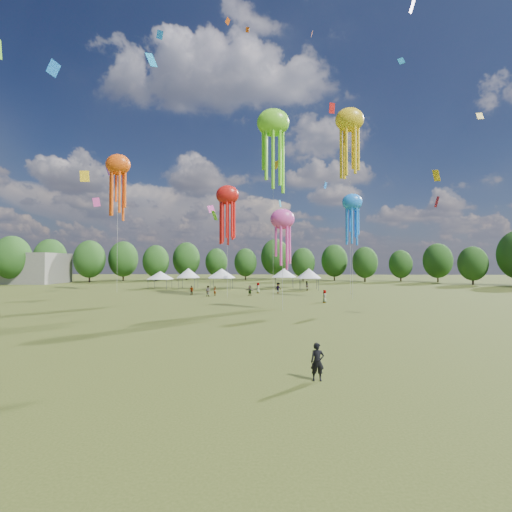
{
  "coord_description": "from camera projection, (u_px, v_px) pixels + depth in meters",
  "views": [
    {
      "loc": [
        4.71,
        -18.62,
        5.31
      ],
      "look_at": [
        2.92,
        15.0,
        6.0
      ],
      "focal_mm": 24.91,
      "sensor_mm": 36.0,
      "label": 1
    }
  ],
  "objects": [
    {
      "name": "ground",
      "position": [
        186.0,
        364.0,
        18.72
      ],
      "size": [
        300.0,
        300.0,
        0.0
      ],
      "primitive_type": "plane",
      "color": "#384416",
      "rests_on": "ground"
    },
    {
      "name": "spectators_far",
      "position": [
        270.0,
        289.0,
        60.58
      ],
      "size": [
        21.39,
        22.23,
        1.88
      ],
      "color": "gray",
      "rests_on": "ground"
    },
    {
      "name": "treeline",
      "position": [
        237.0,
        258.0,
        81.48
      ],
      "size": [
        201.57,
        95.24,
        13.43
      ],
      "color": "#38281C",
      "rests_on": "ground"
    },
    {
      "name": "festival_tents",
      "position": [
        233.0,
        274.0,
        73.78
      ],
      "size": [
        36.15,
        11.53,
        4.3
      ],
      "color": "#47474C",
      "rests_on": "ground"
    },
    {
      "name": "small_kites",
      "position": [
        250.0,
        122.0,
        59.83
      ],
      "size": [
        70.87,
        66.95,
        44.66
      ],
      "color": "red",
      "rests_on": "ground"
    },
    {
      "name": "show_kites",
      "position": [
        255.0,
        162.0,
        57.64
      ],
      "size": [
        46.67,
        26.36,
        32.08
      ],
      "color": "red",
      "rests_on": "ground"
    },
    {
      "name": "spectator_near",
      "position": [
        208.0,
        291.0,
        56.56
      ],
      "size": [
        1.04,
        0.95,
        1.74
      ],
      "primitive_type": "imported",
      "rotation": [
        0.0,
        0.0,
        2.71
      ],
      "color": "gray",
      "rests_on": "ground"
    },
    {
      "name": "observer_main",
      "position": [
        317.0,
        362.0,
        16.05
      ],
      "size": [
        0.64,
        0.43,
        1.7
      ],
      "primitive_type": "imported",
      "rotation": [
        0.0,
        0.0,
        0.04
      ],
      "color": "black",
      "rests_on": "ground"
    }
  ]
}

